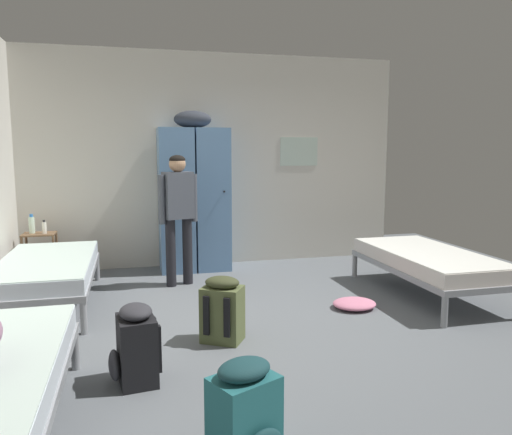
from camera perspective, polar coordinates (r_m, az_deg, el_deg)
The scene contains 13 objects.
ground_plane at distance 4.63m, azimuth 0.79°, elevation -12.16°, with size 8.16×8.16×0.00m, color slate.
room_backdrop at distance 5.51m, azimuth -15.72°, elevation 5.97°, with size 5.17×5.16×2.86m.
locker_bank at distance 6.55m, azimuth -7.12°, elevation 2.40°, with size 0.90×0.55×2.07m.
shelf_unit at distance 6.63m, azimuth -23.48°, elevation -3.57°, with size 0.38×0.30×0.57m.
bed_right at distance 5.72m, azimuth 19.09°, elevation -4.73°, with size 0.90×1.90×0.49m.
bed_left_rear at distance 5.48m, azimuth -22.82°, elevation -5.47°, with size 0.90×1.90×0.49m.
person_traveler at distance 5.81m, azimuth -8.89°, elevation 1.14°, with size 0.46×0.29×1.52m.
water_bottle at distance 6.61m, azimuth -24.29°, elevation -0.75°, with size 0.07×0.07×0.23m.
lotion_bottle at distance 6.53m, azimuth -23.07°, elevation -1.05°, with size 0.05×0.05×0.17m.
backpack_teal at distance 2.68m, azimuth -1.21°, elevation -21.74°, with size 0.39×0.40×0.55m.
backpack_olive at distance 4.20m, azimuth -3.82°, elevation -10.55°, with size 0.40×0.41×0.55m.
backpack_black at distance 3.57m, azimuth -13.65°, elevation -14.12°, with size 0.36×0.35×0.55m.
clothes_pile_pink at distance 5.16m, azimuth 11.20°, elevation -9.66°, with size 0.44×0.38×0.09m.
Camera 1 is at (-1.13, -4.20, 1.58)m, focal length 34.94 mm.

